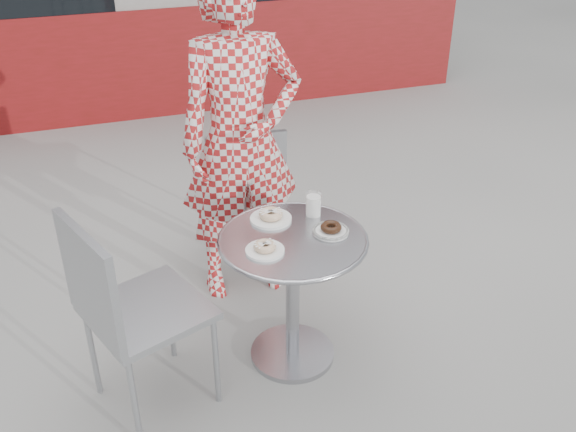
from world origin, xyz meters
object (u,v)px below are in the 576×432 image
object	(u,v)px
seated_person	(241,140)
plate_checker	(331,230)
chair_far	(244,220)
plate_near	(265,248)
bistro_table	(293,269)
plate_far	(271,216)
chair_left	(149,348)
milk_cup	(313,205)

from	to	relation	value
seated_person	plate_checker	size ratio (longest dim) A/B	10.67
seated_person	plate_checker	distance (m)	0.76
seated_person	chair_far	bearing A→B (deg)	75.41
seated_person	plate_near	size ratio (longest dim) A/B	10.50
bistro_table	plate_near	size ratio (longest dim) A/B	4.06
plate_far	seated_person	bearing A→B (deg)	90.46
chair_left	plate_far	bearing A→B (deg)	-89.32
chair_left	milk_cup	bearing A→B (deg)	-95.39
plate_far	milk_cup	size ratio (longest dim) A/B	1.64
chair_far	chair_left	size ratio (longest dim) A/B	0.93
plate_checker	chair_far	bearing A→B (deg)	100.54
chair_far	seated_person	bearing A→B (deg)	81.44
plate_far	bistro_table	bearing A→B (deg)	-76.27
bistro_table	plate_far	size ratio (longest dim) A/B	3.54
seated_person	plate_near	world-z (taller)	seated_person
chair_left	seated_person	size ratio (longest dim) A/B	0.55
chair_far	milk_cup	xyz separation A→B (m)	(0.15, -0.75, 0.47)
chair_left	plate_checker	xyz separation A→B (m)	(0.88, 0.06, 0.41)
chair_left	plate_far	xyz separation A→B (m)	(0.65, 0.25, 0.41)
bistro_table	milk_cup	bearing A→B (deg)	45.69
milk_cup	seated_person	bearing A→B (deg)	112.24
chair_far	chair_left	world-z (taller)	chair_left
bistro_table	chair_far	xyz separation A→B (m)	(0.01, 0.92, -0.24)
chair_far	plate_far	bearing A→B (deg)	91.22
chair_far	plate_checker	world-z (taller)	chair_far
bistro_table	chair_left	xyz separation A→B (m)	(-0.70, -0.07, -0.22)
seated_person	bistro_table	bearing A→B (deg)	-86.43
bistro_table	plate_checker	size ratio (longest dim) A/B	4.12
chair_left	chair_far	bearing A→B (deg)	-56.29
bistro_table	plate_checker	world-z (taller)	plate_checker
chair_left	plate_far	size ratio (longest dim) A/B	5.00
bistro_table	plate_checker	distance (m)	0.26
plate_near	milk_cup	distance (m)	0.39
plate_near	plate_checker	size ratio (longest dim) A/B	1.02
chair_far	plate_near	xyz separation A→B (m)	(-0.16, -0.98, 0.43)
plate_far	plate_checker	world-z (taller)	plate_far
plate_near	bistro_table	bearing A→B (deg)	23.68
chair_far	seated_person	xyz separation A→B (m)	(-0.06, -0.23, 0.62)
bistro_table	plate_far	bearing A→B (deg)	103.73
chair_far	milk_cup	world-z (taller)	chair_far
bistro_table	milk_cup	size ratio (longest dim) A/B	5.80
bistro_table	plate_far	distance (m)	0.27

